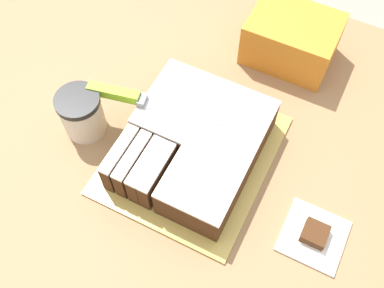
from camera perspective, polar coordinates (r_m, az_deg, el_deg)
ground_plane at (r=1.81m, az=-0.69°, el=-14.80°), size 8.00×8.00×0.00m
countertop at (r=1.39m, az=-0.88°, el=-9.74°), size 1.40×1.10×0.90m
cake_board at (r=0.97m, az=-0.00°, el=-1.35°), size 0.32×0.37×0.01m
cake at (r=0.93m, az=0.31°, el=0.12°), size 0.26×0.31×0.08m
knife at (r=0.94m, az=-7.19°, el=5.74°), size 0.35×0.10×0.02m
coffee_cup at (r=0.99m, az=-13.82°, el=3.77°), size 0.10×0.10×0.11m
paper_napkin at (r=0.93m, az=15.15°, el=-11.21°), size 0.12×0.12×0.01m
brownie at (r=0.91m, az=15.35°, el=-10.91°), size 0.05×0.05×0.02m
storage_box at (r=1.12m, az=12.54°, el=12.87°), size 0.21×0.16×0.12m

